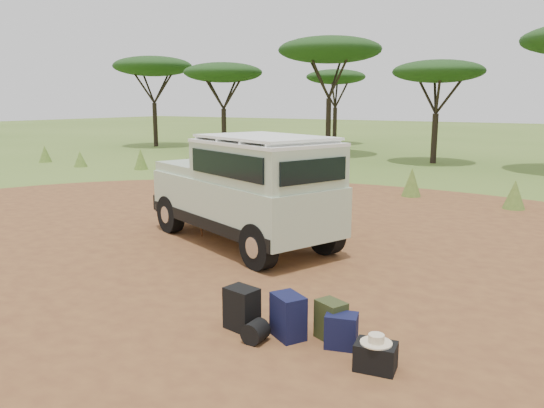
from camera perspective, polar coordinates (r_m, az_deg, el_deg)
The scene contains 13 objects.
ground at distance 9.28m, azimuth -2.51°, elevation -7.35°, with size 140.00×140.00×0.00m, color #4F6E27.
dirt_clearing at distance 9.28m, azimuth -2.51°, elevation -7.32°, with size 23.00×23.00×0.01m, color brown.
grass_fringe at distance 16.82m, azimuth 15.02°, elevation 2.04°, with size 36.60×1.60×0.90m.
acacia_treeline at distance 27.42m, azimuth 24.17°, elevation 14.18°, with size 46.70×13.20×6.26m.
safari_vehicle at distance 10.84m, azimuth -2.78°, elevation 1.31°, with size 4.97×3.32×2.27m.
walking_staff at distance 11.35m, azimuth -7.83°, elevation 0.29°, with size 0.04×0.04×1.70m, color brown.
backpack_black at distance 7.00m, azimuth -3.27°, elevation -11.17°, with size 0.41×0.30×0.56m, color black.
backpack_navy at distance 6.76m, azimuth 1.75°, elevation -12.00°, with size 0.43×0.31×0.56m, color #13173C.
backpack_olive at distance 6.76m, azimuth 6.36°, elevation -12.35°, with size 0.36×0.26×0.50m, color #343B1B.
duffel_navy at distance 6.59m, azimuth 7.47°, elevation -13.38°, with size 0.38×0.28×0.42m, color #13173C.
hard_case at distance 6.17m, azimuth 11.08°, elevation -15.81°, with size 0.45×0.32×0.32m, color black.
stuff_sack at distance 6.70m, azimuth -1.79°, elevation -13.57°, with size 0.27×0.27×0.27m, color black.
safari_hat at distance 6.09m, azimuth 11.15°, elevation -14.16°, with size 0.35×0.35×0.10m.
Camera 1 is at (5.07, -7.20, 2.93)m, focal length 35.00 mm.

